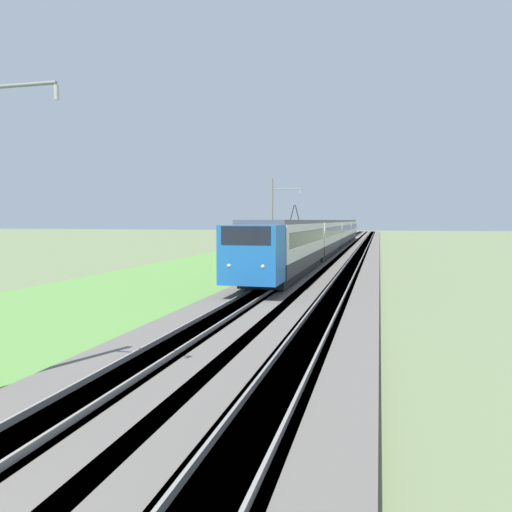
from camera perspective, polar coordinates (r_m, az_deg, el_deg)
name	(u,v)px	position (r m, az deg, el deg)	size (l,w,h in m)	color
ballast_main	(321,257)	(53.54, 7.41, -0.14)	(240.00, 4.40, 0.30)	#605B56
ballast_adjacent	(358,258)	(53.24, 11.57, -0.21)	(240.00, 4.40, 0.30)	#605B56
track_main	(321,257)	(53.54, 7.41, -0.13)	(240.00, 1.57, 0.45)	#4C4238
track_adjacent	(358,258)	(53.24, 11.57, -0.20)	(240.00, 1.57, 0.45)	#4C4238
grass_verge	(255,257)	(54.83, -0.07, -0.10)	(240.00, 13.85, 0.12)	#5B8E42
passenger_train	(330,233)	(63.50, 8.47, 2.58)	(81.09, 3.01, 5.20)	blue
catenary_mast_mid	(273,222)	(42.27, 1.91, 3.89)	(0.22, 2.56, 7.59)	slate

